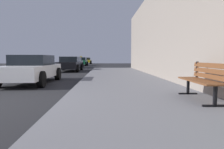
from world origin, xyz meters
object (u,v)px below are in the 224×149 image
object	(u,v)px
bench	(204,78)
car_green	(81,61)
car_white	(32,69)
car_silver	(74,62)
car_yellow	(86,61)
car_black	(70,64)

from	to	relation	value
bench	car_green	distance (m)	26.58
car_white	car_silver	xyz separation A→B (m)	(-0.35, 14.83, 0.00)
bench	car_yellow	size ratio (longest dim) A/B	0.40
car_silver	car_yellow	distance (m)	16.46
car_green	car_yellow	distance (m)	9.99
car_silver	car_yellow	world-z (taller)	same
car_silver	car_green	bearing A→B (deg)	-91.07
car_black	car_green	xyz separation A→B (m)	(-0.50, 12.81, 0.00)
bench	car_silver	xyz separation A→B (m)	(-5.98, 19.45, -0.01)
car_black	car_yellow	bearing A→B (deg)	-88.57
car_green	car_yellow	size ratio (longest dim) A/B	1.07
bench	car_green	world-z (taller)	car_green
car_white	car_black	bearing A→B (deg)	-91.87
car_black	car_yellow	size ratio (longest dim) A/B	1.09
car_silver	bench	bearing A→B (deg)	107.08
car_white	car_yellow	distance (m)	31.29
car_black	car_yellow	world-z (taller)	same
bench	car_green	xyz separation A→B (m)	(-5.86, 25.92, -0.01)
car_white	car_green	world-z (taller)	car_green
car_silver	car_white	bearing A→B (deg)	91.35
car_white	car_silver	bearing A→B (deg)	-88.65
car_silver	car_yellow	xyz separation A→B (m)	(0.06, 16.46, -0.00)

